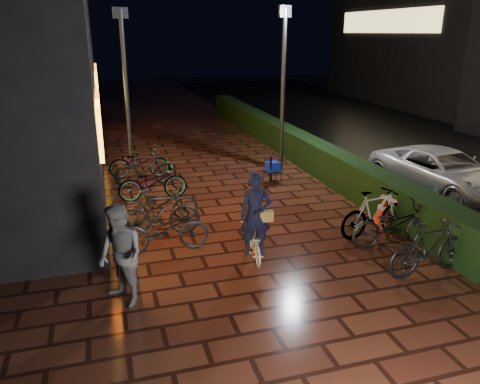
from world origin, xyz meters
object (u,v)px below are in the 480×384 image
object	(u,v)px
van	(443,171)
cart_assembly	(272,168)
cyclist	(255,228)
traffic_barrier	(407,219)
bystander_person	(120,256)

from	to	relation	value
van	cart_assembly	distance (m)	4.91
cyclist	traffic_barrier	bearing A→B (deg)	2.50
bystander_person	traffic_barrier	distance (m)	6.49
van	cart_assembly	world-z (taller)	van
bystander_person	cyclist	xyz separation A→B (m)	(2.67, 0.93, -0.20)
traffic_barrier	van	bearing A→B (deg)	39.65
van	traffic_barrier	distance (m)	3.63
cyclist	cart_assembly	distance (m)	5.08
bystander_person	cart_assembly	distance (m)	7.32
bystander_person	cart_assembly	world-z (taller)	bystander_person
bystander_person	van	distance (m)	9.78
van	traffic_barrier	bearing A→B (deg)	-149.60
bystander_person	van	xyz separation A→B (m)	(9.16, 3.40, -0.27)
traffic_barrier	cart_assembly	xyz separation A→B (m)	(-1.62, 4.46, 0.13)
bystander_person	cyclist	bearing A→B (deg)	79.57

